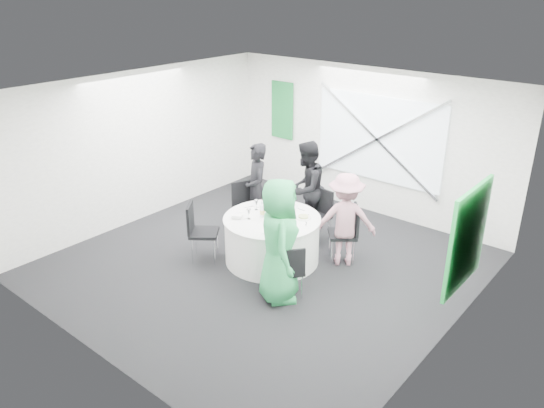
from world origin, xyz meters
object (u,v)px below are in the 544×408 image
Objects in this scene: chair_front_left at (198,227)px; person_man_back at (306,188)px; chair_back_left at (245,204)px; chair_back_right at (348,229)px; clear_water_bottle at (262,211)px; chair_back at (319,211)px; banquet_table at (272,239)px; chair_front_right at (291,268)px; person_woman_pink at (345,220)px; green_water_bottle at (282,213)px; person_man_back_left at (257,189)px; person_woman_green at (279,241)px.

person_man_back is at bearing -58.78° from chair_front_left.
chair_back_right reaches higher than chair_back_left.
clear_water_bottle is (0.90, -0.57, 0.31)m from chair_back_left.
chair_back is at bearing 76.27° from clear_water_bottle.
chair_front_left is at bearing -142.43° from banquet_table.
chair_front_right is at bearing -41.07° from chair_back_right.
clear_water_bottle is at bearing -83.26° from chair_front_right.
chair_back is 0.47m from person_man_back.
chair_back is 0.60× the size of person_woman_pink.
chair_front_right is at bearing -95.50° from chair_back_left.
green_water_bottle is (0.02, -1.06, 0.34)m from chair_back.
person_woman_green reaches higher than person_man_back_left.
green_water_bottle reaches higher than chair_back_right.
person_woman_green is at bearing -16.10° from chair_front_right.
chair_back_left is 0.62× the size of person_woman_pink.
chair_back_right is 1.15× the size of chair_front_right.
banquet_table is at bearing -90.00° from chair_back.
green_water_bottle is (-0.78, -0.72, 0.31)m from chair_back_right.
person_man_back is at bearing -112.43° from chair_front_right.
person_man_back_left is 1.03m from clear_water_bottle.
chair_front_right is 0.46m from person_woman_green.
chair_back_right is at bearing -126.50° from person_woman_pink.
green_water_bottle is at bearing 8.28° from person_man_back.
chair_back is 1.27m from clear_water_bottle.
chair_front_right is at bearing -97.75° from person_woman_green.
chair_back_right reaches higher than chair_back.
person_woman_pink is at bearing 36.88° from person_man_back_left.
person_woman_pink is (1.98, 0.17, 0.21)m from chair_back_left.
chair_front_left is (0.10, -1.23, 0.02)m from chair_back_left.
green_water_bottle is (0.36, -1.12, 0.02)m from person_man_back.
chair_back is at bearing -120.19° from chair_front_right.
chair_back_left reaches higher than chair_back.
chair_front_left is 0.64× the size of person_woman_pink.
banquet_table is at bearing 0.00° from person_man_back_left.
person_man_back_left is 0.97× the size of person_man_back.
chair_back is at bearing 90.89° from green_water_bottle.
person_woman_pink is at bearing 34.46° from clear_water_bottle.
chair_back_left is 2.29m from chair_front_right.
chair_back_left is 0.52× the size of person_woman_green.
green_water_bottle reaches higher than clear_water_bottle.
person_man_back reaches higher than green_water_bottle.
clear_water_bottle is (-1.09, -0.86, 0.30)m from chair_back_right.
person_woman_pink reaches higher than clear_water_bottle.
person_man_back_left is (-1.03, -0.47, 0.30)m from chair_back.
person_woman_pink reaches higher than chair_front_right.
chair_back_left is 1.14× the size of chair_front_right.
chair_back_right is 1.24m from person_man_back.
person_man_back reaches higher than chair_back.
banquet_table is at bearing -90.00° from chair_back_right.
banquet_table is at bearing -90.00° from chair_front_left.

